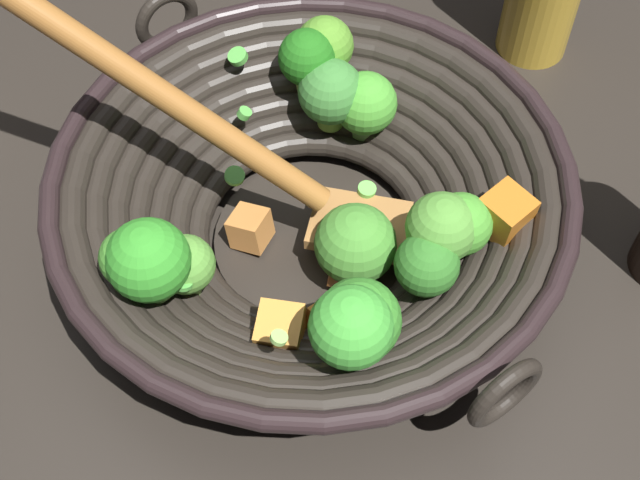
{
  "coord_description": "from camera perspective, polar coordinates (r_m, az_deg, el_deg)",
  "views": [
    {
      "loc": [
        -0.15,
        -0.33,
        0.54
      ],
      "look_at": [
        -0.0,
        -0.02,
        0.03
      ],
      "focal_mm": 48.84,
      "sensor_mm": 36.0,
      "label": 1
    }
  ],
  "objects": [
    {
      "name": "wok",
      "position": [
        0.61,
        -0.51,
        2.54
      ],
      "size": [
        0.37,
        0.4,
        0.24
      ],
      "color": "black",
      "rests_on": "ground"
    },
    {
      "name": "ground_plane",
      "position": [
        0.66,
        -0.56,
        -0.33
      ],
      "size": [
        4.0,
        4.0,
        0.0
      ],
      "primitive_type": "plane",
      "color": "#28231E"
    }
  ]
}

